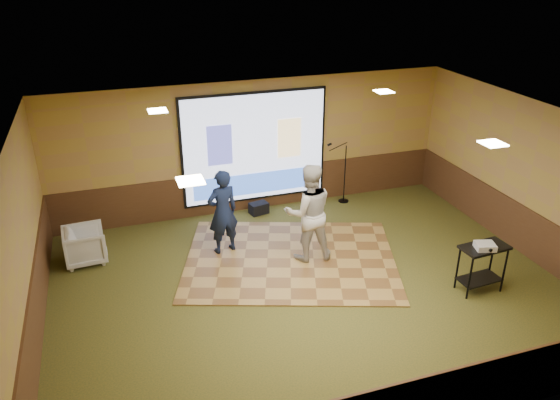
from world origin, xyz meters
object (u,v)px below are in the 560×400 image
object	(u,v)px
player_right	(309,213)
banquet_chair	(85,245)
projector	(485,246)
mic_stand	(342,183)
dance_floor	(290,259)
duffel_bag	(259,208)
projector_screen	(255,149)
av_table	(482,260)
player_left	(223,212)

from	to	relation	value
player_right	banquet_chair	xyz separation A→B (m)	(-4.10, 1.26, -0.65)
projector	mic_stand	xyz separation A→B (m)	(-0.72, 4.24, -0.44)
dance_floor	duffel_bag	size ratio (longest dim) A/B	9.86
dance_floor	projector	bearing A→B (deg)	-37.06
projector_screen	mic_stand	size ratio (longest dim) A/B	2.18
mic_stand	banquet_chair	distance (m)	5.89
dance_floor	duffel_bag	world-z (taller)	duffel_bag
player_right	av_table	world-z (taller)	player_right
mic_stand	av_table	bearing A→B (deg)	-82.03
av_table	projector	distance (m)	0.35
dance_floor	mic_stand	distance (m)	3.01
projector_screen	player_right	bearing A→B (deg)	-82.40
player_left	av_table	distance (m)	4.83
dance_floor	duffel_bag	xyz separation A→B (m)	(-0.01, 2.17, 0.11)
dance_floor	banquet_chair	size ratio (longest dim) A/B	5.26
av_table	projector	xyz separation A→B (m)	(-0.06, -0.07, 0.33)
player_right	banquet_chair	distance (m)	4.34
dance_floor	player_right	distance (m)	1.04
projector_screen	duffel_bag	size ratio (longest dim) A/B	8.10
banquet_chair	duffel_bag	world-z (taller)	banquet_chair
player_right	duffel_bag	bearing A→B (deg)	-74.31
player_left	mic_stand	world-z (taller)	player_left
projector_screen	dance_floor	bearing A→B (deg)	-90.11
player_left	projector_screen	bearing A→B (deg)	-136.85
av_table	banquet_chair	xyz separation A→B (m)	(-6.60, 3.22, -0.25)
projector_screen	projector	size ratio (longest dim) A/B	10.31
av_table	banquet_chair	size ratio (longest dim) A/B	1.15
projector_screen	av_table	distance (m)	5.34
av_table	projector_screen	bearing A→B (deg)	122.39
player_left	duffel_bag	world-z (taller)	player_left
dance_floor	mic_stand	bearing A→B (deg)	46.34
av_table	mic_stand	size ratio (longest dim) A/B	0.58
player_left	mic_stand	bearing A→B (deg)	-168.86
player_left	av_table	xyz separation A→B (m)	(3.98, -2.73, -0.29)
dance_floor	av_table	bearing A→B (deg)	-35.47
mic_stand	banquet_chair	world-z (taller)	mic_stand
projector_screen	duffel_bag	world-z (taller)	projector_screen
player_right	mic_stand	distance (m)	2.83
dance_floor	player_left	distance (m)	1.61
av_table	mic_stand	xyz separation A→B (m)	(-0.78, 4.16, -0.11)
projector	mic_stand	world-z (taller)	mic_stand
player_left	banquet_chair	distance (m)	2.72
projector_screen	player_right	world-z (taller)	projector_screen
banquet_chair	projector_screen	bearing A→B (deg)	-75.72
projector_screen	banquet_chair	world-z (taller)	projector_screen
banquet_chair	duffel_bag	bearing A→B (deg)	-79.45
player_left	banquet_chair	xyz separation A→B (m)	(-2.61, 0.50, -0.54)
dance_floor	player_left	size ratio (longest dim) A/B	2.35
dance_floor	mic_stand	xyz separation A→B (m)	(2.05, 2.15, 0.48)
duffel_bag	dance_floor	bearing A→B (deg)	-89.78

